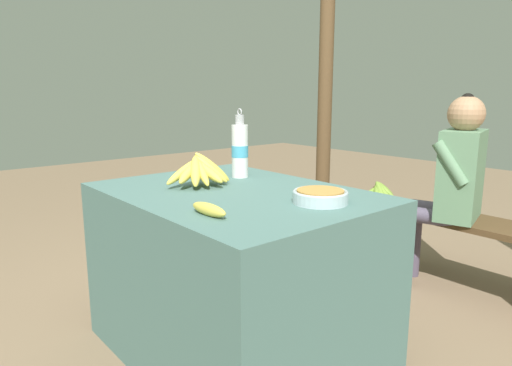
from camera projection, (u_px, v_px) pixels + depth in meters
ground_plane at (236, 350)px, 2.06m from camera, size 12.00×12.00×0.00m
market_counter at (235, 273)px, 1.99m from camera, size 1.18×0.87×0.74m
banana_bunch_ripe at (200, 170)px, 2.00m from camera, size 0.20×0.31×0.16m
serving_bowl at (320, 196)px, 1.71m from camera, size 0.21×0.21×0.05m
water_bottle at (240, 150)px, 2.20m from camera, size 0.08×0.08×0.33m
loose_banana_front at (209, 209)px, 1.53m from camera, size 0.18×0.05×0.04m
wooden_bench at (436, 224)px, 2.74m from camera, size 1.59×0.32×0.44m
seated_vendor at (452, 179)px, 2.59m from camera, size 0.46×0.43×1.14m
banana_bunch_green at (381, 191)px, 3.02m from camera, size 0.18×0.28×0.14m
support_post_near at (325, 91)px, 3.56m from camera, size 0.11×0.11×2.30m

